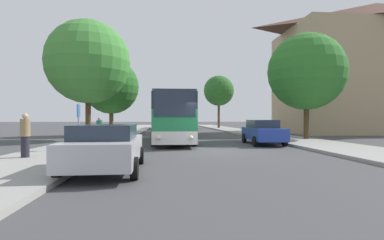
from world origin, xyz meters
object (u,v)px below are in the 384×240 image
Objects in this scene: bus_front at (174,118)px; bus_middle at (174,118)px; parked_car_right_near at (263,132)px; pedestrian_waiting_near at (99,130)px; tree_left_near at (111,87)px; tree_left_far at (88,62)px; pedestrian_waiting_far at (25,135)px; bus_rear at (172,118)px; bus_stop_sign at (79,121)px; tree_right_mid at (306,72)px; tree_right_near at (219,91)px; parked_car_left_curb at (106,147)px.

bus_front is 13.65m from bus_middle.
pedestrian_waiting_near is at bearing 0.98° from parked_car_right_near.
tree_left_far is (-0.57, -6.39, 1.17)m from tree_left_near.
pedestrian_waiting_near is at bearing 97.13° from pedestrian_waiting_far.
pedestrian_waiting_far is at bearing -98.21° from bus_rear.
bus_rear is (0.42, 26.69, 0.03)m from bus_front.
bus_front is 7.82m from tree_left_far.
pedestrian_waiting_far is (-1.31, -6.88, 0.06)m from pedestrian_waiting_near.
bus_front is 5.33× the size of bus_stop_sign.
pedestrian_waiting_far is 0.19× the size of tree_left_far.
tree_right_mid is at bearing -68.42° from bus_rear.
bus_front reaches higher than pedestrian_waiting_near.
tree_right_mid reaches higher than bus_rear.
tree_left_near is (-11.46, 10.81, 3.93)m from parked_car_right_near.
bus_front is 1.32× the size of tree_left_far.
tree_right_mid is at bearing 1.71° from bus_front.
tree_right_near is (12.98, 34.62, 4.78)m from bus_stop_sign.
tree_left_far is at bearing 166.08° from bus_front.
tree_left_near is 24.41m from tree_right_near.
parked_car_right_near is 10.30m from pedestrian_waiting_near.
tree_right_mid is (12.34, 12.07, 4.38)m from parked_car_left_curb.
tree_left_near is 6.52m from tree_left_far.
bus_rear is at bearing 109.74° from tree_right_mid.
tree_right_near reaches higher than bus_front.
parked_car_right_near is 13.36m from pedestrian_waiting_far.
tree_right_mid reaches higher than bus_stop_sign.
tree_right_near is (8.25, 27.95, 4.58)m from bus_front.
tree_left_near reaches higher than bus_stop_sign.
parked_car_left_curb is (-2.39, -11.92, -0.96)m from bus_front.
pedestrian_waiting_far reaches higher than pedestrian_waiting_near.
bus_stop_sign is at bearing -78.75° from tree_left_far.
tree_right_near is at bearing 73.63° from parked_car_left_curb.
pedestrian_waiting_far is at bearing -90.50° from tree_left_near.
bus_front is 8.17m from bus_stop_sign.
tree_left_near is at bearing 84.90° from tree_left_far.
bus_front is 5.33m from pedestrian_waiting_near.
parked_car_left_curb is 2.74× the size of pedestrian_waiting_far.
bus_rear is 2.42× the size of parked_car_left_curb.
tree_right_near is at bearing 93.48° from tree_right_mid.
tree_left_far is 1.02× the size of tree_right_near.
bus_rear is 5.11× the size of bus_stop_sign.
tree_left_near is at bearing -40.93° from parked_car_right_near.
bus_stop_sign is 4.22m from pedestrian_waiting_near.
tree_right_near is (7.84, 1.26, 4.55)m from bus_rear.
bus_rear reaches higher than parked_car_right_near.
pedestrian_waiting_far is 17.82m from tree_left_near.
tree_right_near reaches higher than parked_car_right_near.
bus_stop_sign is 0.31× the size of tree_left_near.
parked_car_right_near is at bearing -20.18° from tree_left_far.
parked_car_right_near is 31.29m from tree_right_near.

